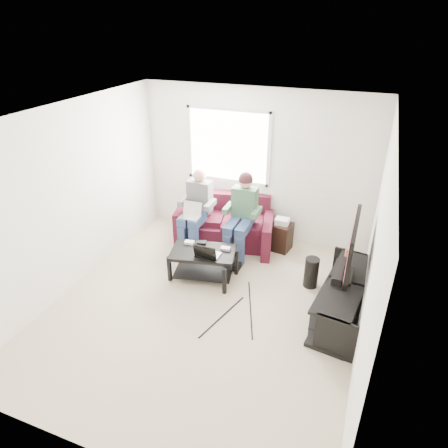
# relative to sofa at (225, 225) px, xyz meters

# --- Properties ---
(floor) EXTENTS (4.50, 4.50, 0.00)m
(floor) POSITION_rel_sofa_xyz_m (0.40, -1.82, -0.30)
(floor) COLOR #BFB594
(floor) RESTS_ON ground
(ceiling) EXTENTS (4.50, 4.50, 0.00)m
(ceiling) POSITION_rel_sofa_xyz_m (0.40, -1.82, 2.30)
(ceiling) COLOR white
(ceiling) RESTS_ON wall_back
(wall_back) EXTENTS (4.50, 0.00, 4.50)m
(wall_back) POSITION_rel_sofa_xyz_m (0.40, 0.43, 1.00)
(wall_back) COLOR white
(wall_back) RESTS_ON floor
(wall_front) EXTENTS (4.50, 0.00, 4.50)m
(wall_front) POSITION_rel_sofa_xyz_m (0.40, -4.07, 1.00)
(wall_front) COLOR white
(wall_front) RESTS_ON floor
(wall_left) EXTENTS (0.00, 4.50, 4.50)m
(wall_left) POSITION_rel_sofa_xyz_m (-1.60, -1.82, 1.00)
(wall_left) COLOR white
(wall_left) RESTS_ON floor
(wall_right) EXTENTS (0.00, 4.50, 4.50)m
(wall_right) POSITION_rel_sofa_xyz_m (2.40, -1.82, 1.00)
(wall_right) COLOR white
(wall_right) RESTS_ON floor
(window) EXTENTS (1.48, 0.04, 1.28)m
(window) POSITION_rel_sofa_xyz_m (-0.10, 0.41, 1.30)
(window) COLOR white
(window) RESTS_ON wall_back
(sofa) EXTENTS (1.90, 1.10, 0.81)m
(sofa) POSITION_rel_sofa_xyz_m (0.00, 0.00, 0.00)
(sofa) COLOR #491220
(sofa) RESTS_ON floor
(person_left) EXTENTS (0.40, 0.70, 1.33)m
(person_left) POSITION_rel_sofa_xyz_m (-0.40, -0.29, 0.42)
(person_left) COLOR #334D71
(person_left) RESTS_ON sofa
(person_right) EXTENTS (0.40, 0.71, 1.38)m
(person_right) POSITION_rel_sofa_xyz_m (0.40, -0.27, 0.48)
(person_right) COLOR #334D71
(person_right) RESTS_ON sofa
(laptop_silver) EXTENTS (0.35, 0.27, 0.24)m
(laptop_silver) POSITION_rel_sofa_xyz_m (-0.40, -0.53, 0.40)
(laptop_silver) COLOR silver
(laptop_silver) RESTS_ON person_left
(coffee_table) EXTENTS (1.04, 0.77, 0.47)m
(coffee_table) POSITION_rel_sofa_xyz_m (0.10, -1.17, 0.04)
(coffee_table) COLOR black
(coffee_table) RESTS_ON floor
(laptop_black) EXTENTS (0.37, 0.29, 0.24)m
(laptop_black) POSITION_rel_sofa_xyz_m (0.22, -1.25, 0.29)
(laptop_black) COLOR black
(laptop_black) RESTS_ON coffee_table
(controller_a) EXTENTS (0.15, 0.10, 0.04)m
(controller_a) POSITION_rel_sofa_xyz_m (-0.18, -1.05, 0.19)
(controller_a) COLOR silver
(controller_a) RESTS_ON coffee_table
(controller_b) EXTENTS (0.16, 0.13, 0.04)m
(controller_b) POSITION_rel_sofa_xyz_m (0.00, -0.99, 0.19)
(controller_b) COLOR black
(controller_b) RESTS_ON coffee_table
(controller_c) EXTENTS (0.15, 0.11, 0.04)m
(controller_c) POSITION_rel_sofa_xyz_m (0.40, -1.02, 0.19)
(controller_c) COLOR gray
(controller_c) RESTS_ON coffee_table
(tv_stand) EXTENTS (0.71, 1.69, 0.54)m
(tv_stand) POSITION_rel_sofa_xyz_m (2.17, -1.29, -0.06)
(tv_stand) COLOR black
(tv_stand) RESTS_ON floor
(tv) EXTENTS (0.12, 1.10, 0.81)m
(tv) POSITION_rel_sofa_xyz_m (2.17, -1.19, 0.69)
(tv) COLOR black
(tv) RESTS_ON tv_stand
(soundbar) EXTENTS (0.12, 0.50, 0.10)m
(soundbar) POSITION_rel_sofa_xyz_m (2.05, -1.19, 0.29)
(soundbar) COLOR black
(soundbar) RESTS_ON tv_stand
(drink_cup) EXTENTS (0.08, 0.08, 0.12)m
(drink_cup) POSITION_rel_sofa_xyz_m (2.12, -0.66, 0.30)
(drink_cup) COLOR #9D7543
(drink_cup) RESTS_ON tv_stand
(console_white) EXTENTS (0.30, 0.22, 0.06)m
(console_white) POSITION_rel_sofa_xyz_m (2.17, -1.69, 0.01)
(console_white) COLOR silver
(console_white) RESTS_ON tv_stand
(console_grey) EXTENTS (0.34, 0.26, 0.08)m
(console_grey) POSITION_rel_sofa_xyz_m (2.17, -0.99, 0.02)
(console_grey) COLOR gray
(console_grey) RESTS_ON tv_stand
(console_black) EXTENTS (0.38, 0.30, 0.07)m
(console_black) POSITION_rel_sofa_xyz_m (2.17, -1.34, 0.02)
(console_black) COLOR black
(console_black) RESTS_ON tv_stand
(subwoofer) EXTENTS (0.21, 0.21, 0.47)m
(subwoofer) POSITION_rel_sofa_xyz_m (1.66, -0.80, -0.07)
(subwoofer) COLOR black
(subwoofer) RESTS_ON floor
(keyboard_floor) EXTENTS (0.19, 0.45, 0.02)m
(keyboard_floor) POSITION_rel_sofa_xyz_m (1.88, -1.67, -0.29)
(keyboard_floor) COLOR black
(keyboard_floor) RESTS_ON floor
(end_table) EXTENTS (0.33, 0.33, 0.58)m
(end_table) POSITION_rel_sofa_xyz_m (1.00, 0.07, -0.04)
(end_table) COLOR black
(end_table) RESTS_ON floor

